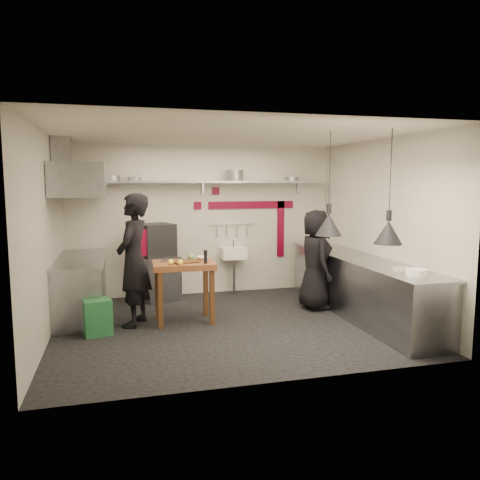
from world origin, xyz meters
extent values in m
plane|color=black|center=(0.00, 0.00, 0.00)|extent=(5.00, 5.00, 0.00)
plane|color=silver|center=(0.00, 0.00, 2.80)|extent=(5.00, 5.00, 0.00)
cube|color=silver|center=(0.00, 2.10, 1.40)|extent=(5.00, 0.04, 2.80)
cube|color=silver|center=(0.00, -2.10, 1.40)|extent=(5.00, 0.04, 2.80)
cube|color=silver|center=(-2.50, 0.00, 1.40)|extent=(0.04, 4.20, 2.80)
cube|color=silver|center=(2.50, 0.00, 1.40)|extent=(0.04, 4.20, 2.80)
cube|color=maroon|center=(0.95, 2.08, 1.68)|extent=(1.70, 0.02, 0.14)
cube|color=maroon|center=(1.55, 2.08, 1.20)|extent=(0.14, 0.02, 1.10)
cube|color=maroon|center=(0.25, 2.08, 1.95)|extent=(0.14, 0.02, 0.14)
cube|color=maroon|center=(-0.10, 2.08, 1.68)|extent=(0.14, 0.02, 0.14)
cube|color=gray|center=(0.00, 1.92, 2.12)|extent=(4.60, 0.34, 0.04)
cube|color=gray|center=(-1.90, 2.07, 2.02)|extent=(0.04, 0.06, 0.24)
cube|color=gray|center=(0.00, 2.07, 2.02)|extent=(0.04, 0.06, 0.24)
cube|color=gray|center=(1.90, 2.07, 2.02)|extent=(0.04, 0.06, 0.24)
cylinder|color=gray|center=(-1.64, 1.92, 2.19)|extent=(0.37, 0.37, 0.09)
cylinder|color=gray|center=(-1.25, 1.92, 2.18)|extent=(0.29, 0.29, 0.07)
cylinder|color=gray|center=(0.58, 1.92, 2.24)|extent=(0.42, 0.42, 0.20)
cylinder|color=gray|center=(1.71, 1.92, 2.18)|extent=(0.28, 0.28, 0.08)
cube|color=gray|center=(-0.87, 1.75, 0.40)|extent=(0.78, 0.75, 0.80)
cube|color=black|center=(-0.91, 1.77, 1.09)|extent=(0.73, 0.71, 0.58)
cube|color=maroon|center=(-0.94, 1.51, 1.09)|extent=(0.53, 0.24, 0.46)
cube|color=black|center=(-0.92, 1.50, 1.09)|extent=(0.32, 0.14, 0.34)
cube|color=white|center=(0.55, 1.92, 0.78)|extent=(0.46, 0.34, 0.22)
cylinder|color=gray|center=(0.55, 1.92, 0.96)|extent=(0.03, 0.03, 0.14)
cylinder|color=gray|center=(0.55, 1.88, 0.34)|extent=(0.06, 0.06, 0.66)
cylinder|color=gray|center=(0.55, 2.06, 1.32)|extent=(0.90, 0.02, 0.02)
cube|color=gray|center=(2.15, 0.00, 0.45)|extent=(0.70, 3.80, 0.90)
cube|color=gray|center=(2.15, 0.00, 0.92)|extent=(0.76, 3.90, 0.03)
cylinder|color=white|center=(2.12, -1.50, 0.97)|extent=(0.35, 0.35, 0.09)
cylinder|color=white|center=(2.10, -1.14, 0.96)|extent=(0.23, 0.23, 0.05)
cube|color=gray|center=(-2.15, 1.05, 0.45)|extent=(0.70, 1.90, 0.90)
cube|color=gray|center=(-2.15, 1.05, 0.92)|extent=(0.76, 2.00, 0.03)
cube|color=gray|center=(-2.10, 1.05, 2.15)|extent=(0.78, 1.60, 0.50)
cube|color=gray|center=(-2.35, 1.05, 2.55)|extent=(0.28, 0.28, 0.50)
cube|color=#1F5E33|center=(-1.87, 0.04, 0.25)|extent=(0.43, 0.43, 0.50)
cube|color=#512F17|center=(-0.60, 0.29, 0.93)|extent=(0.41, 0.32, 0.02)
cylinder|color=black|center=(-0.31, 0.13, 1.02)|extent=(0.06, 0.06, 0.20)
sphere|color=#FFF034|center=(-0.83, 0.15, 0.96)|extent=(0.08, 0.08, 0.08)
sphere|color=#FFF034|center=(-0.69, 0.09, 0.96)|extent=(0.10, 0.10, 0.08)
sphere|color=#569142|center=(-0.48, 0.49, 0.97)|extent=(0.14, 0.14, 0.11)
cube|color=gray|center=(-0.87, 0.40, 0.94)|extent=(0.19, 0.16, 0.03)
imported|color=white|center=(-0.30, 0.48, 0.95)|extent=(0.23, 0.23, 0.06)
imported|color=black|center=(-1.35, 0.35, 0.98)|extent=(0.70, 0.84, 1.96)
imported|color=black|center=(1.62, 0.54, 0.83)|extent=(0.54, 0.82, 1.66)
camera|label=1|loc=(-1.54, -6.60, 2.12)|focal=35.00mm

